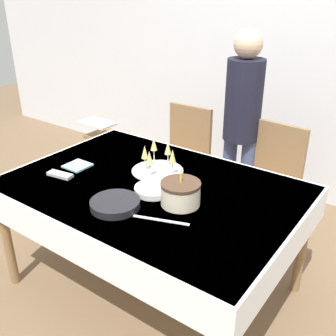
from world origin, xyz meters
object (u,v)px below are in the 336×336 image
plate_stack_main (115,204)px  high_chair (105,143)px  gift_bag (53,204)px  dining_chair_far_left (183,158)px  plate_stack_dessert (153,190)px  person_standing (242,116)px  dining_chair_far_right (269,182)px  birthday_cake (180,193)px  champagne_tray (158,160)px

plate_stack_main → high_chair: (-1.25, 1.18, -0.31)m
gift_bag → dining_chair_far_left: bearing=43.6°
plate_stack_dessert → person_standing: size_ratio=0.14×
dining_chair_far_left → plate_stack_main: dining_chair_far_left is taller
dining_chair_far_right → birthday_cake: birthday_cake is taller
champagne_tray → high_chair: champagne_tray is taller
dining_chair_far_right → plate_stack_main: (-0.40, -1.24, 0.27)m
dining_chair_far_right → plate_stack_dessert: size_ratio=4.37×
champagne_tray → plate_stack_dessert: 0.29m
champagne_tray → person_standing: size_ratio=0.21×
plate_stack_main → person_standing: (0.08, 1.35, 0.16)m
plate_stack_dessert → person_standing: bearing=89.1°
plate_stack_dessert → gift_bag: size_ratio=0.68×
dining_chair_far_right → gift_bag: dining_chair_far_right is taller
dining_chair_far_right → plate_stack_dessert: 1.07m
birthday_cake → plate_stack_main: 0.36m
champagne_tray → high_chair: (-1.16, 0.68, -0.37)m
plate_stack_dessert → person_standing: 1.10m
person_standing → gift_bag: size_ratio=4.97×
high_chair → plate_stack_main: bearing=-43.4°
dining_chair_far_right → plate_stack_dessert: dining_chair_far_right is taller
birthday_cake → person_standing: (-0.19, 1.11, 0.12)m
dining_chair_far_right → plate_stack_main: 1.33m
plate_stack_dessert → gift_bag: bearing=170.5°
birthday_cake → plate_stack_dessert: bearing=174.8°
dining_chair_far_right → plate_stack_dessert: bearing=-108.5°
plate_stack_dessert → birthday_cake: bearing=-5.2°
dining_chair_far_right → birthday_cake: (-0.13, -1.00, 0.32)m
plate_stack_dessert → gift_bag: plate_stack_dessert is taller
birthday_cake → gift_bag: bearing=171.1°
dining_chair_far_left → plate_stack_dessert: 1.12m
birthday_cake → champagne_tray: birthday_cake is taller
plate_stack_dessert → high_chair: plate_stack_dessert is taller
dining_chair_far_left → dining_chair_far_right: bearing=-0.0°
champagne_tray → plate_stack_main: champagne_tray is taller
birthday_cake → gift_bag: 1.63m
dining_chair_far_left → champagne_tray: dining_chair_far_left is taller
dining_chair_far_left → dining_chair_far_right: size_ratio=1.00×
person_standing → high_chair: 1.42m
dining_chair_far_left → dining_chair_far_right: (0.78, -0.00, 0.00)m
birthday_cake → plate_stack_dessert: size_ratio=1.01×
dining_chair_far_left → dining_chair_far_right: same height
champagne_tray → plate_stack_dessert: bearing=-58.1°
dining_chair_far_right → birthday_cake: size_ratio=4.34×
person_standing → high_chair: size_ratio=2.24×
dining_chair_far_left → person_standing: size_ratio=0.60×
dining_chair_far_left → high_chair: (-0.87, -0.06, -0.04)m
champagne_tray → high_chair: bearing=149.6°
dining_chair_far_right → plate_stack_main: size_ratio=3.51×
dining_chair_far_left → dining_chair_far_right: 0.78m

